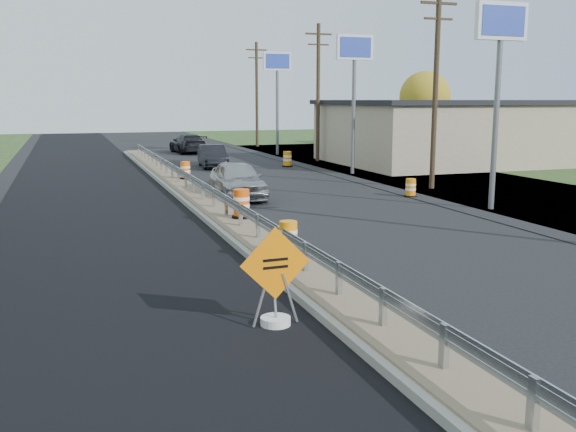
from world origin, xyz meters
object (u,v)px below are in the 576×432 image
object	(u,v)px
barrel_shoulder_near	(411,188)
barrel_shoulder_mid	(287,159)
caution_sign	(275,301)
car_dark_mid	(213,156)
barrel_median_near	(288,238)
barrel_median_mid	(241,204)
barrel_median_far	(185,171)
car_silver	(238,180)
car_dark_far	(188,143)

from	to	relation	value
barrel_shoulder_near	barrel_shoulder_mid	distance (m)	14.28
caution_sign	car_dark_mid	bearing A→B (deg)	77.37
caution_sign	barrel_median_near	world-z (taller)	caution_sign
barrel_median_mid	car_dark_mid	bearing A→B (deg)	80.37
barrel_median_far	barrel_median_mid	bearing A→B (deg)	-90.83
barrel_median_near	barrel_median_mid	xyz separation A→B (m)	(0.19, 5.48, 0.06)
barrel_median_near	car_silver	size ratio (longest dim) A/B	0.18
barrel_median_near	barrel_shoulder_near	size ratio (longest dim) A/B	1.07
car_silver	car_dark_far	xyz separation A→B (m)	(2.39, 25.01, -0.04)
barrel_shoulder_near	barrel_shoulder_mid	bearing A→B (deg)	93.59
barrel_median_far	car_dark_far	distance (m)	19.47
caution_sign	barrel_shoulder_mid	world-z (taller)	caution_sign
barrel_shoulder_mid	car_dark_mid	distance (m)	4.82
barrel_median_near	barrel_shoulder_near	world-z (taller)	barrel_median_near
barrel_median_near	barrel_median_far	world-z (taller)	barrel_median_far
barrel_median_mid	car_dark_far	distance (m)	31.17
car_silver	barrel_shoulder_near	bearing A→B (deg)	-14.60
barrel_shoulder_near	car_dark_far	size ratio (longest dim) A/B	0.15
car_dark_mid	car_dark_far	size ratio (longest dim) A/B	0.82
barrel_median_near	car_dark_mid	world-z (taller)	car_dark_mid
barrel_median_near	car_dark_mid	bearing A→B (deg)	82.06
barrel_median_near	car_silver	distance (m)	11.52
barrel_median_far	barrel_median_near	bearing A→B (deg)	-91.18
barrel_shoulder_near	car_dark_mid	world-z (taller)	car_dark_mid
barrel_median_far	car_silver	distance (m)	6.02
barrel_median_mid	car_dark_far	xyz separation A→B (m)	(3.81, 30.94, 0.06)
barrel_median_far	barrel_shoulder_near	size ratio (longest dim) A/B	1.10
caution_sign	barrel_shoulder_near	distance (m)	17.57
barrel_median_mid	barrel_median_far	world-z (taller)	barrel_median_mid
barrel_median_near	car_silver	world-z (taller)	car_silver
barrel_median_near	caution_sign	bearing A→B (deg)	-112.06
barrel_median_near	car_dark_mid	xyz separation A→B (m)	(3.43, 24.63, 0.07)
car_dark_far	barrel_median_near	bearing A→B (deg)	80.34
barrel_median_far	car_dark_far	xyz separation A→B (m)	(3.64, 19.12, 0.11)
barrel_median_far	caution_sign	bearing A→B (deg)	-95.78
barrel_median_far	barrel_shoulder_mid	xyz separation A→B (m)	(7.76, 6.18, -0.19)
car_dark_mid	barrel_median_near	bearing A→B (deg)	-92.79
barrel_median_far	barrel_shoulder_mid	bearing A→B (deg)	38.56
car_dark_far	barrel_shoulder_mid	bearing A→B (deg)	104.24
caution_sign	barrel_shoulder_near	world-z (taller)	caution_sign
caution_sign	car_silver	size ratio (longest dim) A/B	0.41
barrel_median_mid	car_silver	world-z (taller)	car_silver
car_silver	caution_sign	bearing A→B (deg)	-100.35
caution_sign	barrel_median_mid	size ratio (longest dim) A/B	1.93
barrel_median_near	car_dark_far	size ratio (longest dim) A/B	0.17
caution_sign	car_silver	distance (m)	16.37
barrel_median_near	barrel_median_far	distance (m)	17.30
car_silver	barrel_shoulder_mid	bearing A→B (deg)	63.55
barrel_shoulder_near	car_dark_mid	size ratio (longest dim) A/B	0.19
car_silver	car_dark_far	size ratio (longest dim) A/B	0.90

